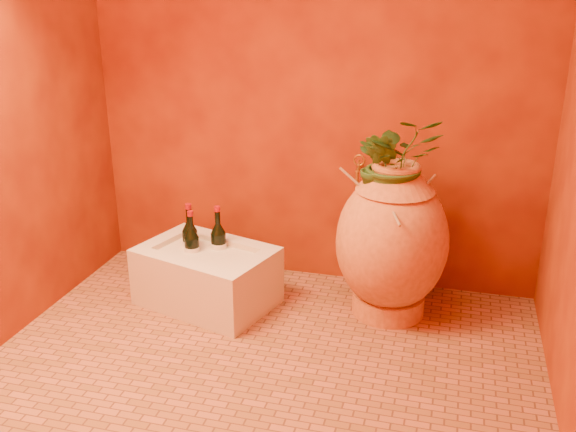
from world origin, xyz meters
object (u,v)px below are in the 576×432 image
(wine_bottle_a, at_px, (192,249))
(wine_bottle_b, at_px, (190,243))
(wine_bottle_c, at_px, (219,245))
(stone_basin, at_px, (207,277))
(amphora, at_px, (392,241))
(wall_tap, at_px, (359,168))

(wine_bottle_a, bearing_deg, wine_bottle_b, 120.35)
(wine_bottle_a, distance_m, wine_bottle_c, 0.14)
(wine_bottle_c, bearing_deg, stone_basin, -110.86)
(amphora, relative_size, wine_bottle_c, 2.34)
(stone_basin, bearing_deg, wine_bottle_a, 167.18)
(amphora, xyz_separation_m, wall_tap, (-0.22, 0.27, 0.29))
(wine_bottle_a, relative_size, wall_tap, 2.20)
(amphora, xyz_separation_m, wine_bottle_c, (-0.91, -0.05, -0.10))
(amphora, height_order, wall_tap, amphora)
(amphora, relative_size, wine_bottle_b, 2.31)
(wine_bottle_b, height_order, wall_tap, wall_tap)
(wine_bottle_a, bearing_deg, stone_basin, -12.82)
(amphora, relative_size, wall_tap, 5.33)
(stone_basin, relative_size, wine_bottle_b, 2.24)
(stone_basin, relative_size, wall_tap, 5.16)
(amphora, relative_size, wine_bottle_a, 2.42)
(stone_basin, bearing_deg, wine_bottle_b, 146.68)
(stone_basin, xyz_separation_m, wine_bottle_a, (-0.09, 0.02, 0.14))
(wine_bottle_a, xyz_separation_m, wall_tap, (0.81, 0.40, 0.40))
(amphora, distance_m, wine_bottle_c, 0.92)
(amphora, bearing_deg, wine_bottle_c, -176.68)
(stone_basin, bearing_deg, amphora, 8.84)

